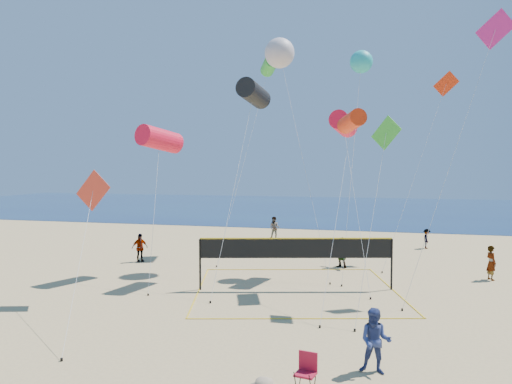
# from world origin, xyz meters

# --- Properties ---
(ocean) EXTENTS (140.00, 50.00, 0.03)m
(ocean) POSITION_xyz_m (0.00, 62.00, 0.01)
(ocean) COLOR navy
(ocean) RESTS_ON ground
(bystander_a) EXTENTS (1.00, 0.81, 1.93)m
(bystander_a) POSITION_xyz_m (4.37, 4.54, 0.97)
(bystander_a) COLOR navy
(bystander_a) RESTS_ON ground
(far_person_0) EXTENTS (1.01, 1.10, 1.81)m
(far_person_0) POSITION_xyz_m (-10.47, 18.34, 0.90)
(far_person_0) COLOR gray
(far_person_0) RESTS_ON ground
(far_person_1) EXTENTS (1.65, 1.51, 1.83)m
(far_person_1) POSITION_xyz_m (2.12, 19.78, 0.92)
(far_person_1) COLOR gray
(far_person_1) RESTS_ON ground
(far_person_2) EXTENTS (0.68, 0.80, 1.85)m
(far_person_2) POSITION_xyz_m (10.14, 18.45, 0.93)
(far_person_2) COLOR gray
(far_person_2) RESTS_ON ground
(far_person_3) EXTENTS (0.93, 0.74, 1.86)m
(far_person_3) POSITION_xyz_m (-4.32, 30.31, 0.93)
(far_person_3) COLOR gray
(far_person_3) RESTS_ON ground
(far_person_4) EXTENTS (0.56, 0.95, 1.46)m
(far_person_4) POSITION_xyz_m (7.63, 28.30, 0.73)
(far_person_4) COLOR gray
(far_person_4) RESTS_ON ground
(camp_chair) EXTENTS (0.62, 0.74, 1.10)m
(camp_chair) POSITION_xyz_m (2.57, 3.02, 0.56)
(camp_chair) COLOR #A6132B
(camp_chair) RESTS_ON ground
(volleyball_net) EXTENTS (11.75, 11.64, 2.58)m
(volleyball_net) POSITION_xyz_m (0.39, 13.77, 1.78)
(volleyball_net) COLOR black
(volleyball_net) RESTS_ON ground
(kite_0) EXTENTS (2.51, 6.06, 8.37)m
(kite_0) POSITION_xyz_m (-7.61, 15.39, 7.59)
(kite_0) COLOR #FA1333
(kite_0) RESTS_ON ground
(kite_1) EXTENTS (1.37, 7.05, 10.74)m
(kite_1) POSITION_xyz_m (-2.37, 16.05, 10.02)
(kite_1) COLOR black
(kite_1) RESTS_ON ground
(kite_2) EXTENTS (1.60, 7.74, 8.85)m
(kite_2) POSITION_xyz_m (2.95, 14.83, 8.29)
(kite_2) COLOR red
(kite_2) RESTS_ON ground
(kite_3) EXTENTS (3.94, 6.71, 5.95)m
(kite_3) POSITION_xyz_m (-7.98, 9.25, 4.81)
(kite_3) COLOR red
(kite_3) RESTS_ON ground
(kite_4) EXTENTS (1.71, 4.29, 8.27)m
(kite_4) POSITION_xyz_m (4.54, 11.75, 7.07)
(kite_4) COLOR green
(kite_4) RESTS_ON ground
(kite_5) EXTENTS (5.19, 4.73, 13.54)m
(kite_5) POSITION_xyz_m (9.35, 15.57, 11.94)
(kite_5) COLOR #D92181
(kite_5) RESTS_ON ground
(kite_6) EXTENTS (4.60, 5.47, 13.87)m
(kite_6) POSITION_xyz_m (-1.72, 19.79, 12.96)
(kite_6) COLOR beige
(kite_6) RESTS_ON ground
(kite_7) EXTENTS (1.54, 5.48, 12.82)m
(kite_7) POSITION_xyz_m (3.16, 19.67, 12.15)
(kite_7) COLOR #23B5B5
(kite_7) RESTS_ON ground
(kite_8) EXTENTS (2.70, 7.89, 13.88)m
(kite_8) POSITION_xyz_m (-3.45, 24.58, 13.23)
(kite_8) COLOR green
(kite_8) RESTS_ON ground
(kite_9) EXTENTS (4.76, 6.14, 12.31)m
(kite_9) POSITION_xyz_m (8.14, 24.35, 10.74)
(kite_9) COLOR red
(kite_9) RESTS_ON ground
(kite_10) EXTENTS (2.47, 6.48, 9.13)m
(kite_10) POSITION_xyz_m (2.30, 17.95, 8.43)
(kite_10) COLOR #FA1333
(kite_10) RESTS_ON ground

